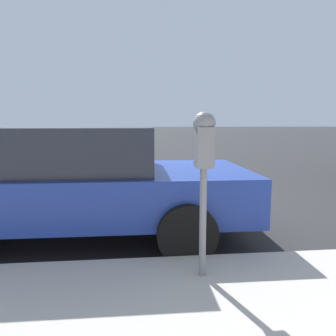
% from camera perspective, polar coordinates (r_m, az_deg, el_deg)
% --- Properties ---
extents(ground_plane, '(220.00, 220.00, 0.00)m').
position_cam_1_polar(ground_plane, '(5.54, -6.87, -7.54)').
color(ground_plane, '#2B2B2D').
extents(parking_meter, '(0.21, 0.19, 1.44)m').
position_cam_1_polar(parking_meter, '(2.78, 6.27, 2.69)').
color(parking_meter, gray).
rests_on(parking_meter, sidewalk).
extents(car_blue, '(2.15, 4.74, 1.41)m').
position_cam_1_polar(car_blue, '(4.38, -18.68, -1.93)').
color(car_blue, navy).
rests_on(car_blue, ground_plane).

